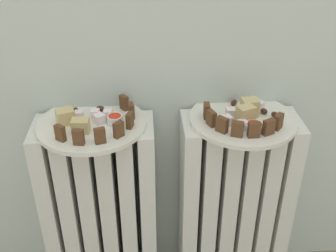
{
  "coord_description": "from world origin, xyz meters",
  "views": [
    {
      "loc": [
        -0.06,
        -0.7,
        1.21
      ],
      "look_at": [
        0.0,
        0.28,
        0.62
      ],
      "focal_mm": 44.68,
      "sensor_mm": 36.0,
      "label": 1
    }
  ],
  "objects_px": {
    "radiator_left": "(102,215)",
    "jam_bowl_left": "(115,119)",
    "radiator_right": "(233,209)",
    "plate_right": "(243,119)",
    "fork": "(237,113)",
    "jam_bowl_right": "(254,127)",
    "plate_left": "(92,124)"
  },
  "relations": [
    {
      "from": "radiator_right",
      "to": "jam_bowl_right",
      "type": "distance_m",
      "value": 0.35
    },
    {
      "from": "jam_bowl_right",
      "to": "plate_left",
      "type": "bearing_deg",
      "value": 170.72
    },
    {
      "from": "plate_left",
      "to": "plate_right",
      "type": "distance_m",
      "value": 0.41
    },
    {
      "from": "radiator_left",
      "to": "jam_bowl_left",
      "type": "height_order",
      "value": "jam_bowl_left"
    },
    {
      "from": "plate_left",
      "to": "fork",
      "type": "distance_m",
      "value": 0.4
    },
    {
      "from": "radiator_left",
      "to": "radiator_right",
      "type": "height_order",
      "value": "same"
    },
    {
      "from": "radiator_left",
      "to": "fork",
      "type": "xyz_separation_m",
      "value": [
        0.4,
        0.02,
        0.33
      ]
    },
    {
      "from": "radiator_left",
      "to": "jam_bowl_left",
      "type": "bearing_deg",
      "value": -9.51
    },
    {
      "from": "jam_bowl_left",
      "to": "jam_bowl_right",
      "type": "bearing_deg",
      "value": -9.24
    },
    {
      "from": "jam_bowl_right",
      "to": "fork",
      "type": "xyz_separation_m",
      "value": [
        -0.02,
        0.09,
        -0.01
      ]
    },
    {
      "from": "jam_bowl_right",
      "to": "fork",
      "type": "height_order",
      "value": "jam_bowl_right"
    },
    {
      "from": "plate_left",
      "to": "jam_bowl_right",
      "type": "bearing_deg",
      "value": -9.28
    },
    {
      "from": "plate_right",
      "to": "fork",
      "type": "relative_size",
      "value": 3.26
    },
    {
      "from": "plate_left",
      "to": "plate_right",
      "type": "height_order",
      "value": "same"
    },
    {
      "from": "radiator_left",
      "to": "fork",
      "type": "bearing_deg",
      "value": 3.54
    },
    {
      "from": "radiator_left",
      "to": "plate_left",
      "type": "xyz_separation_m",
      "value": [
        0.0,
        -0.0,
        0.33
      ]
    },
    {
      "from": "plate_left",
      "to": "fork",
      "type": "height_order",
      "value": "fork"
    },
    {
      "from": "fork",
      "to": "jam_bowl_right",
      "type": "bearing_deg",
      "value": -75.45
    },
    {
      "from": "radiator_left",
      "to": "jam_bowl_right",
      "type": "relative_size",
      "value": 13.23
    },
    {
      "from": "plate_right",
      "to": "fork",
      "type": "distance_m",
      "value": 0.03
    },
    {
      "from": "radiator_left",
      "to": "plate_right",
      "type": "bearing_deg",
      "value": -0.0
    },
    {
      "from": "radiator_right",
      "to": "plate_right",
      "type": "xyz_separation_m",
      "value": [
        -0.0,
        -0.0,
        0.33
      ]
    },
    {
      "from": "radiator_left",
      "to": "jam_bowl_right",
      "type": "distance_m",
      "value": 0.55
    },
    {
      "from": "radiator_left",
      "to": "plate_right",
      "type": "distance_m",
      "value": 0.53
    },
    {
      "from": "plate_left",
      "to": "fork",
      "type": "xyz_separation_m",
      "value": [
        0.4,
        0.02,
        0.01
      ]
    },
    {
      "from": "radiator_left",
      "to": "jam_bowl_right",
      "type": "bearing_deg",
      "value": -9.28
    },
    {
      "from": "plate_left",
      "to": "jam_bowl_right",
      "type": "height_order",
      "value": "jam_bowl_right"
    },
    {
      "from": "plate_right",
      "to": "jam_bowl_left",
      "type": "relative_size",
      "value": 7.19
    },
    {
      "from": "radiator_left",
      "to": "radiator_right",
      "type": "distance_m",
      "value": 0.41
    },
    {
      "from": "jam_bowl_right",
      "to": "fork",
      "type": "bearing_deg",
      "value": 104.55
    },
    {
      "from": "plate_right",
      "to": "jam_bowl_right",
      "type": "distance_m",
      "value": 0.07
    },
    {
      "from": "radiator_left",
      "to": "fork",
      "type": "height_order",
      "value": "fork"
    }
  ]
}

